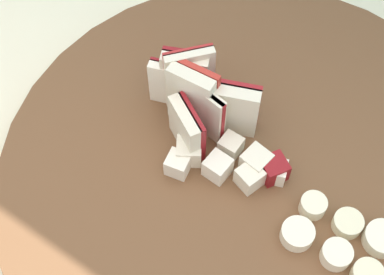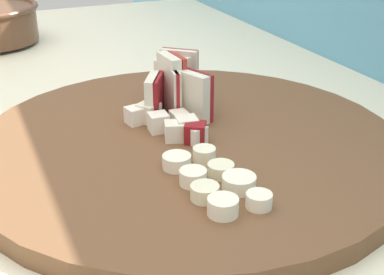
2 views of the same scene
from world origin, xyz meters
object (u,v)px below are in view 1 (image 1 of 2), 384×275
at_px(cutting_board, 255,173).
at_px(apple_wedge_fan, 197,97).
at_px(apple_dice_pile, 236,164).
at_px(banana_slice_rows, 357,248).

bearing_deg(cutting_board, apple_wedge_fan, 167.35).
relative_size(cutting_board, apple_dice_pile, 4.61).
distance_m(apple_wedge_fan, banana_slice_rows, 0.18).
height_order(apple_dice_pile, banana_slice_rows, apple_dice_pile).
xyz_separation_m(cutting_board, banana_slice_rows, (0.10, -0.02, 0.02)).
distance_m(apple_dice_pile, banana_slice_rows, 0.12).
relative_size(apple_dice_pile, banana_slice_rows, 0.86).
bearing_deg(apple_wedge_fan, cutting_board, -12.65).
relative_size(apple_wedge_fan, banana_slice_rows, 0.93).
height_order(cutting_board, banana_slice_rows, banana_slice_rows).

